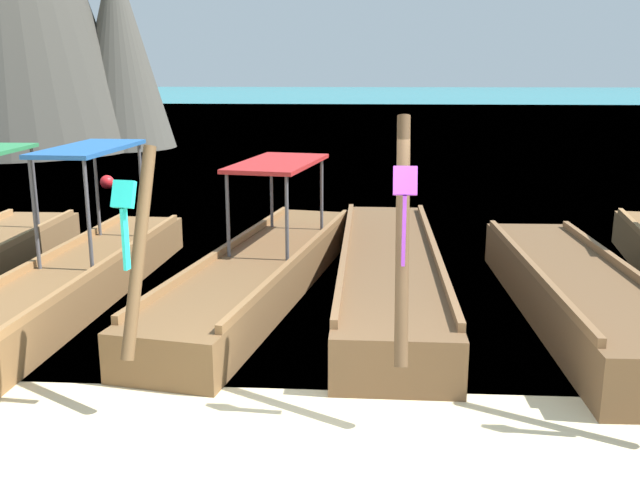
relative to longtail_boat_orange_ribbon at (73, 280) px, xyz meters
The scene contains 7 objects.
ground 5.05m from the longtail_boat_orange_ribbon, 48.24° to the right, with size 120.00×120.00×0.00m, color beige.
sea_water 57.70m from the longtail_boat_orange_ribbon, 86.67° to the left, with size 120.00×120.00×0.00m, color teal.
longtail_boat_orange_ribbon is the anchor object (origin of this frame).
longtail_boat_turquoise_ribbon 2.56m from the longtail_boat_orange_ribbon, 16.10° to the left, with size 2.39×7.16×2.43m.
longtail_boat_violet_ribbon 4.33m from the longtail_boat_orange_ribbon, ahead, with size 1.39×7.33×2.72m.
longtail_boat_green_ribbon 6.60m from the longtail_boat_orange_ribbon, ahead, with size 1.35×6.08×2.48m.
mooring_buoy_near 9.72m from the longtail_boat_orange_ribbon, 107.35° to the left, with size 0.37×0.37×0.37m.
Camera 1 is at (0.53, -5.10, 3.11)m, focal length 39.69 mm.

